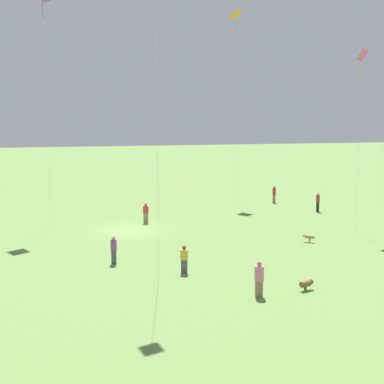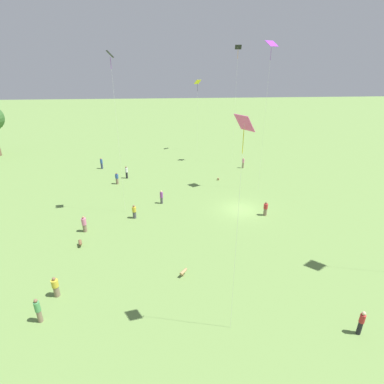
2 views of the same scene
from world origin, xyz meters
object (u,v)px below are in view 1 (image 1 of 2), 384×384
(person_0, at_px, (146,213))
(kite_2, at_px, (362,63))
(kite_8, at_px, (42,4))
(person_4, at_px, (114,250))
(person_7, at_px, (318,202))
(person_6, at_px, (274,194))
(person_5, at_px, (259,279))
(kite_6, at_px, (236,21))
(dog_1, at_px, (307,284))
(person_2, at_px, (184,260))
(dog_0, at_px, (309,237))

(person_0, distance_m, kite_2, 20.15)
(person_0, xyz_separation_m, kite_8, (7.47, -1.41, 16.20))
(person_4, xyz_separation_m, person_7, (-20.10, -12.45, 0.06))
(person_6, bearing_deg, person_0, 54.61)
(person_0, bearing_deg, person_5, 137.13)
(kite_6, bearing_deg, kite_2, 98.56)
(kite_6, xyz_separation_m, dog_1, (6.90, 29.48, -17.84))
(person_4, bearing_deg, kite_6, -140.52)
(person_2, distance_m, person_6, 25.96)
(person_4, bearing_deg, person_2, 124.69)
(person_6, bearing_deg, kite_2, 121.38)
(person_7, relative_size, kite_6, 0.09)
(person_4, height_order, person_7, person_7)
(dog_0, bearing_deg, person_5, -179.81)
(kite_8, bearing_deg, person_4, -144.61)
(person_7, bearing_deg, person_0, 94.52)
(person_2, relative_size, dog_0, 2.17)
(person_5, height_order, dog_0, person_5)
(person_0, bearing_deg, dog_0, 176.15)
(person_2, relative_size, dog_1, 1.94)
(person_5, xyz_separation_m, kite_2, (-12.99, -12.17, 11.63))
(kite_2, bearing_deg, person_4, 28.92)
(person_4, xyz_separation_m, kite_6, (-15.50, -22.05, 17.34))
(person_0, bearing_deg, kite_6, -95.78)
(person_4, relative_size, dog_0, 2.33)
(person_0, height_order, dog_1, person_0)
(person_6, relative_size, dog_0, 2.39)
(person_4, xyz_separation_m, person_5, (-5.96, 7.63, 0.01))
(person_2, distance_m, kite_6, 32.73)
(kite_8, height_order, dog_1, kite_8)
(person_0, distance_m, dog_1, 19.47)
(person_4, distance_m, dog_0, 13.74)
(person_2, xyz_separation_m, dog_1, (-5.11, 4.51, -0.42))
(person_4, distance_m, dog_1, 11.38)
(kite_6, bearing_deg, dog_0, 82.02)
(person_6, xyz_separation_m, dog_1, (9.83, 25.74, -0.53))
(person_2, bearing_deg, person_4, -76.96)
(person_5, bearing_deg, person_6, -18.79)
(person_2, distance_m, dog_1, 6.83)
(kite_8, relative_size, dog_0, 24.91)
(person_0, relative_size, person_6, 0.95)
(person_5, distance_m, kite_6, 35.67)
(person_4, relative_size, kite_2, 0.13)
(person_4, bearing_deg, person_6, -150.61)
(dog_1, bearing_deg, person_5, -104.01)
(kite_2, distance_m, kite_8, 24.29)
(kite_2, xyz_separation_m, kite_8, (22.35, -8.37, 4.53))
(person_6, xyz_separation_m, person_7, (-1.66, 5.86, 0.03))
(person_0, relative_size, kite_2, 0.12)
(person_5, bearing_deg, dog_1, -78.72)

